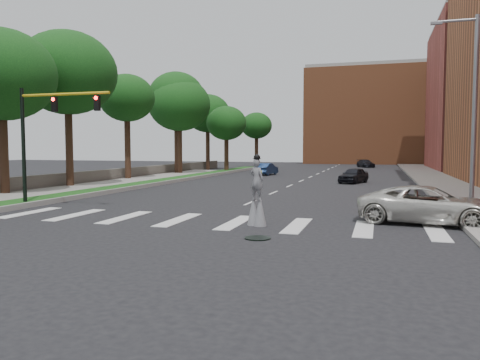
# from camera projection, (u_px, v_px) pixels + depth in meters

# --- Properties ---
(ground_plane) EXTENTS (160.00, 160.00, 0.00)m
(ground_plane) POSITION_uv_depth(u_px,v_px,m) (198.00, 225.00, 18.75)
(ground_plane) COLOR black
(ground_plane) RESTS_ON ground
(grass_median) EXTENTS (2.00, 60.00, 0.25)m
(grass_median) POSITION_uv_depth(u_px,v_px,m) (161.00, 181.00, 41.14)
(grass_median) COLOR #144513
(grass_median) RESTS_ON ground
(median_curb) EXTENTS (0.20, 60.00, 0.28)m
(median_curb) POSITION_uv_depth(u_px,v_px,m) (172.00, 181.00, 40.84)
(median_curb) COLOR gray
(median_curb) RESTS_ON ground
(sidewalk_left) EXTENTS (4.00, 60.00, 0.18)m
(sidewalk_left) POSITION_uv_depth(u_px,v_px,m) (57.00, 191.00, 32.44)
(sidewalk_left) COLOR gray
(sidewalk_left) RESTS_ON ground
(sidewalk_right) EXTENTS (5.00, 90.00, 0.18)m
(sidewalk_right) POSITION_uv_depth(u_px,v_px,m) (448.00, 184.00, 39.07)
(sidewalk_right) COLOR gray
(sidewalk_right) RESTS_ON ground
(stone_wall) EXTENTS (0.50, 56.00, 1.10)m
(stone_wall) POSITION_uv_depth(u_px,v_px,m) (118.00, 174.00, 44.59)
(stone_wall) COLOR #555049
(stone_wall) RESTS_ON ground
(manhole) EXTENTS (0.90, 0.90, 0.04)m
(manhole) POSITION_uv_depth(u_px,v_px,m) (258.00, 238.00, 15.98)
(manhole) COLOR black
(manhole) RESTS_ON ground
(building_backdrop) EXTENTS (26.00, 14.00, 18.00)m
(building_backdrop) POSITION_uv_depth(u_px,v_px,m) (375.00, 117.00, 90.97)
(building_backdrop) COLOR #A25833
(building_backdrop) RESTS_ON ground
(streetlight) EXTENTS (2.05, 0.20, 9.00)m
(streetlight) POSITION_uv_depth(u_px,v_px,m) (472.00, 108.00, 21.03)
(streetlight) COLOR slate
(streetlight) RESTS_ON ground
(traffic_signal) EXTENTS (5.30, 0.23, 6.20)m
(traffic_signal) POSITION_uv_depth(u_px,v_px,m) (42.00, 127.00, 24.12)
(traffic_signal) COLOR black
(traffic_signal) RESTS_ON ground
(stilt_performer) EXTENTS (0.82, 0.64, 2.85)m
(stilt_performer) POSITION_uv_depth(u_px,v_px,m) (257.00, 198.00, 18.59)
(stilt_performer) COLOR #301D13
(stilt_performer) RESTS_ON ground
(suv_crossing) EXTENTS (5.92, 3.45, 1.55)m
(suv_crossing) POSITION_uv_depth(u_px,v_px,m) (429.00, 205.00, 19.01)
(suv_crossing) COLOR silver
(suv_crossing) RESTS_ON ground
(car_near) EXTENTS (2.76, 4.28, 1.36)m
(car_near) POSITION_uv_depth(u_px,v_px,m) (354.00, 175.00, 40.87)
(car_near) COLOR black
(car_near) RESTS_ON ground
(car_mid) EXTENTS (1.92, 4.22, 1.34)m
(car_mid) POSITION_uv_depth(u_px,v_px,m) (267.00, 169.00, 52.75)
(car_mid) COLOR navy
(car_mid) RESTS_ON ground
(car_far) EXTENTS (3.29, 4.54, 1.22)m
(car_far) POSITION_uv_depth(u_px,v_px,m) (366.00, 163.00, 72.77)
(car_far) COLOR black
(car_far) RESTS_ON ground
(tree_1) EXTENTS (6.84, 6.84, 10.63)m
(tree_1) POSITION_uv_depth(u_px,v_px,m) (1.00, 75.00, 29.59)
(tree_1) COLOR #301D13
(tree_1) RESTS_ON ground
(tree_2) EXTENTS (7.44, 7.44, 11.93)m
(tree_2) POSITION_uv_depth(u_px,v_px,m) (67.00, 73.00, 35.47)
(tree_2) COLOR #301D13
(tree_2) RESTS_ON ground
(tree_3) EXTENTS (5.26, 5.26, 10.01)m
(tree_3) POSITION_uv_depth(u_px,v_px,m) (127.00, 99.00, 44.09)
(tree_3) COLOR #301D13
(tree_3) RESTS_ON ground
(tree_4) EXTENTS (6.36, 6.36, 11.82)m
(tree_4) POSITION_uv_depth(u_px,v_px,m) (176.00, 96.00, 53.96)
(tree_4) COLOR #301D13
(tree_4) RESTS_ON ground
(tree_5) EXTENTS (6.26, 6.26, 10.52)m
(tree_5) POSITION_uv_depth(u_px,v_px,m) (208.00, 114.00, 65.22)
(tree_5) COLOR #301D13
(tree_5) RESTS_ON ground
(tree_6) EXTENTS (5.08, 5.08, 8.34)m
(tree_6) POSITION_uv_depth(u_px,v_px,m) (226.00, 124.00, 59.20)
(tree_6) COLOR #301D13
(tree_6) RESTS_ON ground
(tree_7) EXTENTS (4.74, 4.74, 8.48)m
(tree_7) POSITION_uv_depth(u_px,v_px,m) (257.00, 126.00, 71.80)
(tree_7) COLOR #301D13
(tree_7) RESTS_ON ground
(tree_8) EXTENTS (7.14, 7.14, 11.05)m
(tree_8) POSITION_uv_depth(u_px,v_px,m) (179.00, 105.00, 53.67)
(tree_8) COLOR #301D13
(tree_8) RESTS_ON ground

